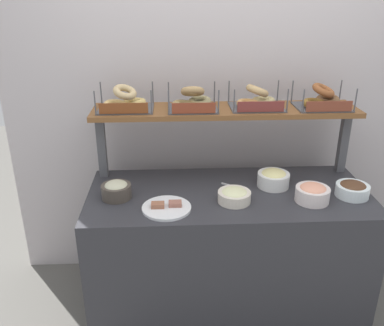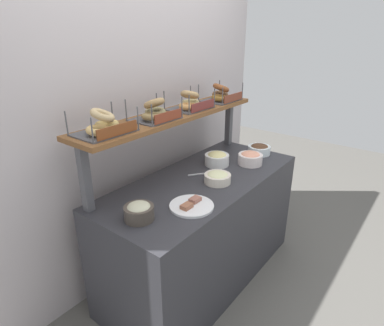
{
  "view_description": "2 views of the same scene",
  "coord_description": "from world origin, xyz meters",
  "px_view_note": "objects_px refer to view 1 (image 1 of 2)",
  "views": [
    {
      "loc": [
        -0.33,
        -2.14,
        1.96
      ],
      "look_at": [
        -0.21,
        0.04,
        1.02
      ],
      "focal_mm": 38.9,
      "sensor_mm": 36.0,
      "label": 1
    },
    {
      "loc": [
        -1.68,
        -1.22,
        1.83
      ],
      "look_at": [
        -0.11,
        0.01,
        1.0
      ],
      "focal_mm": 30.31,
      "sensor_mm": 36.0,
      "label": 2
    }
  ],
  "objects_px": {
    "bowl_potato_salad": "(234,195)",
    "bowl_lox_spread": "(312,193)",
    "bagel_basket_cinnamon_raisin": "(322,100)",
    "bagel_basket_plain": "(125,102)",
    "bowl_egg_salad": "(273,178)",
    "bagel_basket_sesame": "(257,100)",
    "serving_plate_white": "(167,207)",
    "bowl_tuna_salad": "(116,190)",
    "bagel_basket_everything": "(192,101)",
    "bowl_chocolate_spread": "(352,189)",
    "serving_spoon_near_plate": "(239,188)"
  },
  "relations": [
    {
      "from": "bowl_chocolate_spread",
      "to": "bagel_basket_plain",
      "type": "bearing_deg",
      "value": 165.01
    },
    {
      "from": "bagel_basket_plain",
      "to": "bagel_basket_sesame",
      "type": "relative_size",
      "value": 1.03
    },
    {
      "from": "bowl_tuna_salad",
      "to": "bagel_basket_everything",
      "type": "relative_size",
      "value": 0.58
    },
    {
      "from": "serving_plate_white",
      "to": "bagel_basket_everything",
      "type": "height_order",
      "value": "bagel_basket_everything"
    },
    {
      "from": "serving_plate_white",
      "to": "bagel_basket_plain",
      "type": "xyz_separation_m",
      "value": [
        -0.23,
        0.45,
        0.47
      ]
    },
    {
      "from": "bowl_tuna_salad",
      "to": "bagel_basket_everything",
      "type": "distance_m",
      "value": 0.68
    },
    {
      "from": "bowl_egg_salad",
      "to": "bagel_basket_everything",
      "type": "distance_m",
      "value": 0.66
    },
    {
      "from": "serving_plate_white",
      "to": "bagel_basket_sesame",
      "type": "distance_m",
      "value": 0.84
    },
    {
      "from": "bowl_egg_salad",
      "to": "serving_spoon_near_plate",
      "type": "bearing_deg",
      "value": -172.23
    },
    {
      "from": "bowl_lox_spread",
      "to": "bagel_basket_sesame",
      "type": "relative_size",
      "value": 0.59
    },
    {
      "from": "bowl_chocolate_spread",
      "to": "bagel_basket_everything",
      "type": "height_order",
      "value": "bagel_basket_everything"
    },
    {
      "from": "bowl_potato_salad",
      "to": "bagel_basket_plain",
      "type": "height_order",
      "value": "bagel_basket_plain"
    },
    {
      "from": "bagel_basket_sesame",
      "to": "bagel_basket_cinnamon_raisin",
      "type": "bearing_deg",
      "value": -2.17
    },
    {
      "from": "bagel_basket_everything",
      "to": "bagel_basket_sesame",
      "type": "bearing_deg",
      "value": 1.69
    },
    {
      "from": "bowl_tuna_salad",
      "to": "bagel_basket_everything",
      "type": "bearing_deg",
      "value": 32.61
    },
    {
      "from": "bowl_chocolate_spread",
      "to": "bagel_basket_everything",
      "type": "relative_size",
      "value": 0.64
    },
    {
      "from": "bowl_potato_salad",
      "to": "bowl_lox_spread",
      "type": "bearing_deg",
      "value": -2.11
    },
    {
      "from": "bowl_potato_salad",
      "to": "bowl_tuna_salad",
      "type": "height_order",
      "value": "bowl_tuna_salad"
    },
    {
      "from": "bowl_potato_salad",
      "to": "bagel_basket_everything",
      "type": "xyz_separation_m",
      "value": [
        -0.21,
        0.36,
        0.44
      ]
    },
    {
      "from": "bowl_chocolate_spread",
      "to": "bagel_basket_sesame",
      "type": "relative_size",
      "value": 0.59
    },
    {
      "from": "bowl_egg_salad",
      "to": "serving_spoon_near_plate",
      "type": "height_order",
      "value": "bowl_egg_salad"
    },
    {
      "from": "bowl_tuna_salad",
      "to": "bowl_chocolate_spread",
      "type": "xyz_separation_m",
      "value": [
        1.34,
        -0.05,
        -0.01
      ]
    },
    {
      "from": "bagel_basket_plain",
      "to": "bagel_basket_sesame",
      "type": "xyz_separation_m",
      "value": [
        0.78,
        -0.0,
        -0.0
      ]
    },
    {
      "from": "serving_plate_white",
      "to": "bagel_basket_cinnamon_raisin",
      "type": "height_order",
      "value": "bagel_basket_cinnamon_raisin"
    },
    {
      "from": "serving_plate_white",
      "to": "bagel_basket_plain",
      "type": "distance_m",
      "value": 0.69
    },
    {
      "from": "bowl_lox_spread",
      "to": "bagel_basket_plain",
      "type": "xyz_separation_m",
      "value": [
        -1.04,
        0.39,
        0.43
      ]
    },
    {
      "from": "bowl_chocolate_spread",
      "to": "bagel_basket_sesame",
      "type": "xyz_separation_m",
      "value": [
        -0.51,
        0.34,
        0.43
      ]
    },
    {
      "from": "bagel_basket_everything",
      "to": "bagel_basket_cinnamon_raisin",
      "type": "bearing_deg",
      "value": -0.26
    },
    {
      "from": "bowl_potato_salad",
      "to": "bowl_tuna_salad",
      "type": "xyz_separation_m",
      "value": [
        -0.66,
        0.08,
        0.01
      ]
    },
    {
      "from": "bowl_tuna_salad",
      "to": "bagel_basket_cinnamon_raisin",
      "type": "distance_m",
      "value": 1.32
    },
    {
      "from": "bowl_egg_salad",
      "to": "bagel_basket_plain",
      "type": "height_order",
      "value": "bagel_basket_plain"
    },
    {
      "from": "bowl_tuna_salad",
      "to": "bowl_potato_salad",
      "type": "bearing_deg",
      "value": -6.93
    },
    {
      "from": "bowl_potato_salad",
      "to": "bowl_chocolate_spread",
      "type": "relative_size",
      "value": 0.98
    },
    {
      "from": "bagel_basket_plain",
      "to": "bagel_basket_cinnamon_raisin",
      "type": "xyz_separation_m",
      "value": [
        1.17,
        -0.02,
        0.0
      ]
    },
    {
      "from": "bagel_basket_cinnamon_raisin",
      "to": "bowl_egg_salad",
      "type": "bearing_deg",
      "value": -149.43
    },
    {
      "from": "bowl_lox_spread",
      "to": "bagel_basket_sesame",
      "type": "bearing_deg",
      "value": 123.88
    },
    {
      "from": "bowl_egg_salad",
      "to": "bagel_basket_cinnamon_raisin",
      "type": "bearing_deg",
      "value": 30.57
    },
    {
      "from": "bowl_tuna_salad",
      "to": "bowl_lox_spread",
      "type": "distance_m",
      "value": 1.09
    },
    {
      "from": "bowl_lox_spread",
      "to": "bagel_basket_everything",
      "type": "bearing_deg",
      "value": 149.62
    },
    {
      "from": "bowl_egg_salad",
      "to": "bagel_basket_sesame",
      "type": "height_order",
      "value": "bagel_basket_sesame"
    },
    {
      "from": "bagel_basket_plain",
      "to": "serving_plate_white",
      "type": "bearing_deg",
      "value": -62.23
    },
    {
      "from": "bowl_potato_salad",
      "to": "serving_spoon_near_plate",
      "type": "height_order",
      "value": "bowl_potato_salad"
    },
    {
      "from": "bowl_tuna_salad",
      "to": "bagel_basket_everything",
      "type": "height_order",
      "value": "bagel_basket_everything"
    },
    {
      "from": "serving_spoon_near_plate",
      "to": "bagel_basket_sesame",
      "type": "bearing_deg",
      "value": 62.06
    },
    {
      "from": "bowl_potato_salad",
      "to": "serving_plate_white",
      "type": "bearing_deg",
      "value": -169.88
    },
    {
      "from": "bagel_basket_cinnamon_raisin",
      "to": "bagel_basket_plain",
      "type": "bearing_deg",
      "value": 179.06
    },
    {
      "from": "bowl_potato_salad",
      "to": "serving_spoon_near_plate",
      "type": "distance_m",
      "value": 0.16
    },
    {
      "from": "bowl_potato_salad",
      "to": "bagel_basket_everything",
      "type": "bearing_deg",
      "value": 120.47
    },
    {
      "from": "bowl_potato_salad",
      "to": "bowl_chocolate_spread",
      "type": "height_order",
      "value": "bowl_chocolate_spread"
    },
    {
      "from": "bowl_tuna_salad",
      "to": "bagel_basket_everything",
      "type": "xyz_separation_m",
      "value": [
        0.44,
        0.28,
        0.43
      ]
    }
  ]
}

